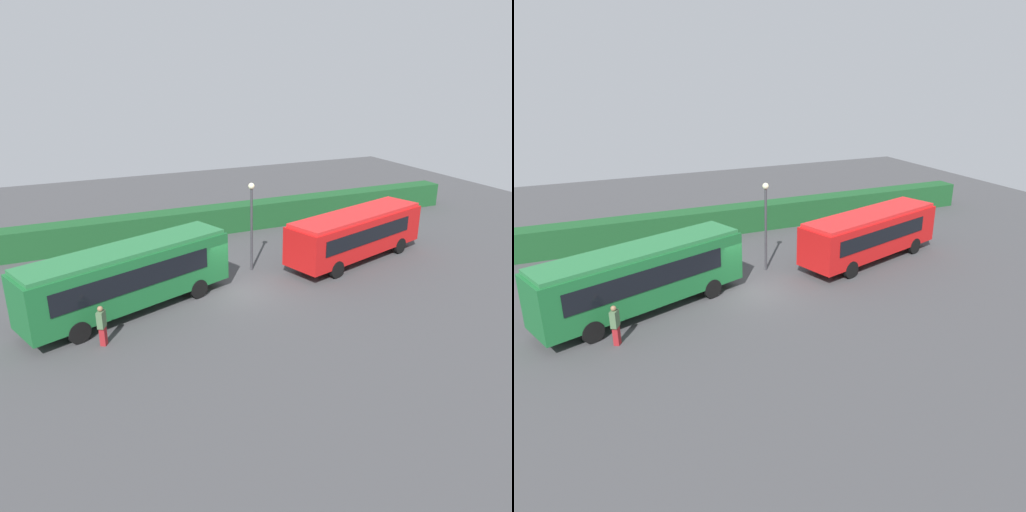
{
  "view_description": "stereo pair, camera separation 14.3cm",
  "coord_description": "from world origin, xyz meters",
  "views": [
    {
      "loc": [
        -9.02,
        -22.24,
        11.12
      ],
      "look_at": [
        1.43,
        0.9,
        1.52
      ],
      "focal_mm": 35.46,
      "sensor_mm": 36.0,
      "label": 1
    },
    {
      "loc": [
        -8.89,
        -22.3,
        11.12
      ],
      "look_at": [
        1.43,
        0.9,
        1.52
      ],
      "focal_mm": 35.46,
      "sensor_mm": 36.0,
      "label": 2
    }
  ],
  "objects": [
    {
      "name": "lamppost",
      "position": [
        1.93,
        2.62,
        3.23
      ],
      "size": [
        0.36,
        0.36,
        5.12
      ],
      "color": "#38383D",
      "rests_on": "ground_plane"
    },
    {
      "name": "hedge_row",
      "position": [
        0.0,
        10.21,
        0.91
      ],
      "size": [
        44.0,
        1.65,
        1.83
      ],
      "primitive_type": "cube",
      "color": "#1A4E25",
      "rests_on": "ground_plane"
    },
    {
      "name": "ground_plane",
      "position": [
        0.0,
        0.0,
        0.0
      ],
      "size": [
        64.0,
        64.0,
        0.0
      ],
      "primitive_type": "plane",
      "color": "#424244"
    },
    {
      "name": "bus_red",
      "position": [
        8.32,
        1.59,
        1.73
      ],
      "size": [
        10.06,
        5.22,
        2.96
      ],
      "rotation": [
        0.0,
        0.0,
        0.29
      ],
      "color": "red",
      "rests_on": "ground_plane"
    },
    {
      "name": "person_center",
      "position": [
        -5.87,
        4.57,
        0.98
      ],
      "size": [
        0.37,
        0.49,
        1.85
      ],
      "rotation": [
        0.0,
        0.0,
        0.29
      ],
      "color": "#4C6B47",
      "rests_on": "ground_plane"
    },
    {
      "name": "bus_green",
      "position": [
        -5.44,
        0.23,
        1.87
      ],
      "size": [
        10.54,
        5.77,
        3.24
      ],
      "rotation": [
        0.0,
        0.0,
        0.35
      ],
      "color": "#19602D",
      "rests_on": "ground_plane"
    },
    {
      "name": "person_left",
      "position": [
        -7.19,
        -2.52,
        0.97
      ],
      "size": [
        0.44,
        0.5,
        1.82
      ],
      "rotation": [
        0.0,
        0.0,
        5.75
      ],
      "color": "maroon",
      "rests_on": "ground_plane"
    },
    {
      "name": "person_right",
      "position": [
        5.73,
        2.61,
        0.99
      ],
      "size": [
        0.39,
        0.54,
        1.88
      ],
      "rotation": [
        0.0,
        0.0,
        5.99
      ],
      "color": "#334C8C",
      "rests_on": "ground_plane"
    }
  ]
}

